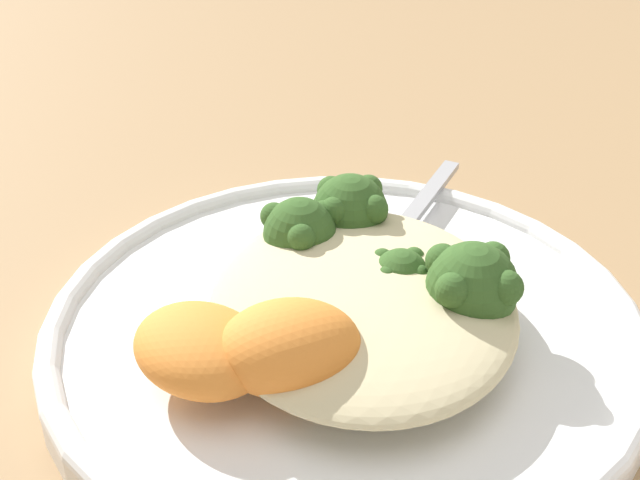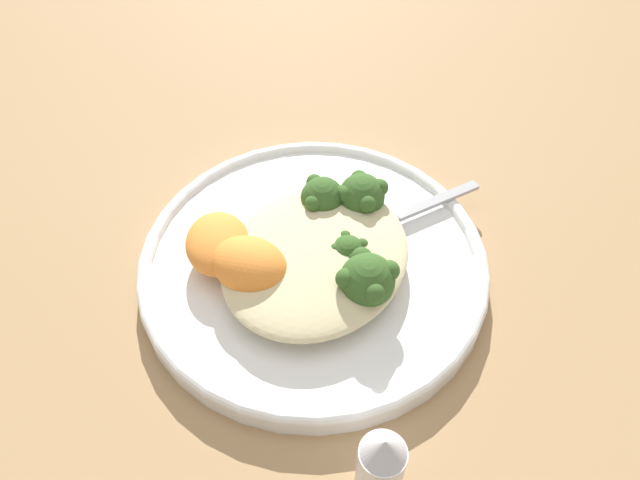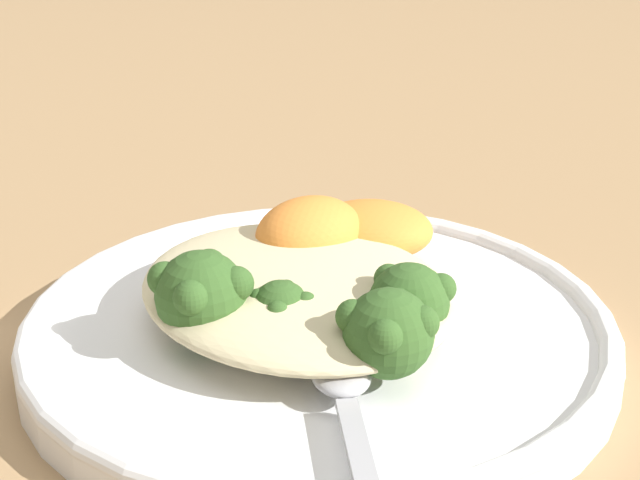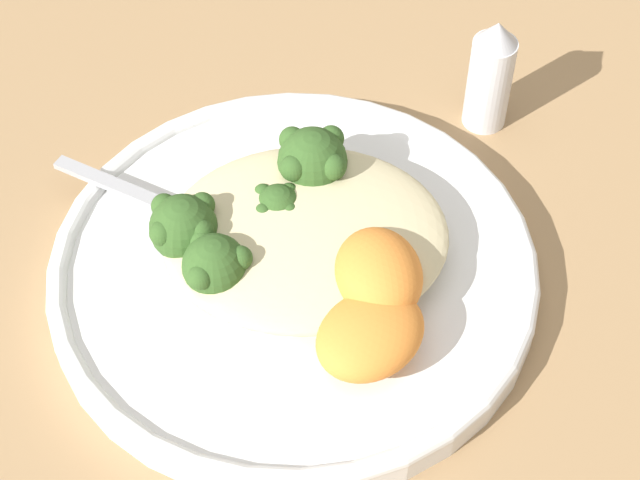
{
  "view_description": "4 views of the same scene",
  "coord_description": "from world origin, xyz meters",
  "px_view_note": "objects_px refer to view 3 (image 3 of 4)",
  "views": [
    {
      "loc": [
        -0.34,
        0.04,
        0.27
      ],
      "look_at": [
        0.01,
        0.01,
        0.05
      ],
      "focal_mm": 50.0,
      "sensor_mm": 36.0,
      "label": 1
    },
    {
      "loc": [
        -0.27,
        -0.17,
        0.42
      ],
      "look_at": [
        0.0,
        -0.0,
        0.03
      ],
      "focal_mm": 35.0,
      "sensor_mm": 36.0,
      "label": 2
    },
    {
      "loc": [
        0.36,
        -0.27,
        0.26
      ],
      "look_at": [
        -0.01,
        0.0,
        0.06
      ],
      "focal_mm": 60.0,
      "sensor_mm": 36.0,
      "label": 3
    },
    {
      "loc": [
        -0.01,
        0.38,
        0.51
      ],
      "look_at": [
        -0.02,
        0.0,
        0.04
      ],
      "focal_mm": 60.0,
      "sensor_mm": 36.0,
      "label": 4
    }
  ],
  "objects_px": {
    "quinoa_mound": "(297,291)",
    "spoon": "(346,396)",
    "broccoli_stalk_0": "(224,293)",
    "sweet_potato_chunk_0": "(373,229)",
    "broccoli_stalk_1": "(299,299)",
    "broccoli_stalk_3": "(393,299)",
    "sweet_potato_chunk_1": "(309,234)",
    "plate": "(325,332)",
    "broccoli_stalk_2": "(382,329)"
  },
  "relations": [
    {
      "from": "broccoli_stalk_2",
      "to": "sweet_potato_chunk_0",
      "type": "height_order",
      "value": "broccoli_stalk_2"
    },
    {
      "from": "broccoli_stalk_1",
      "to": "sweet_potato_chunk_0",
      "type": "relative_size",
      "value": 1.2
    },
    {
      "from": "broccoli_stalk_1",
      "to": "sweet_potato_chunk_1",
      "type": "height_order",
      "value": "sweet_potato_chunk_1"
    },
    {
      "from": "broccoli_stalk_1",
      "to": "broccoli_stalk_2",
      "type": "bearing_deg",
      "value": 68.57
    },
    {
      "from": "quinoa_mound",
      "to": "broccoli_stalk_0",
      "type": "relative_size",
      "value": 1.44
    },
    {
      "from": "broccoli_stalk_3",
      "to": "sweet_potato_chunk_0",
      "type": "bearing_deg",
      "value": 141.97
    },
    {
      "from": "broccoli_stalk_3",
      "to": "quinoa_mound",
      "type": "bearing_deg",
      "value": -154.11
    },
    {
      "from": "quinoa_mound",
      "to": "broccoli_stalk_2",
      "type": "xyz_separation_m",
      "value": [
        0.06,
        0.0,
        0.01
      ]
    },
    {
      "from": "quinoa_mound",
      "to": "sweet_potato_chunk_1",
      "type": "distance_m",
      "value": 0.05
    },
    {
      "from": "broccoli_stalk_0",
      "to": "sweet_potato_chunk_1",
      "type": "xyz_separation_m",
      "value": [
        -0.03,
        0.07,
        -0.0
      ]
    },
    {
      "from": "broccoli_stalk_0",
      "to": "broccoli_stalk_1",
      "type": "bearing_deg",
      "value": 156.59
    },
    {
      "from": "broccoli_stalk_0",
      "to": "sweet_potato_chunk_0",
      "type": "bearing_deg",
      "value": -165.37
    },
    {
      "from": "plate",
      "to": "spoon",
      "type": "height_order",
      "value": "spoon"
    },
    {
      "from": "broccoli_stalk_0",
      "to": "broccoli_stalk_3",
      "type": "distance_m",
      "value": 0.08
    },
    {
      "from": "broccoli_stalk_0",
      "to": "broccoli_stalk_1",
      "type": "xyz_separation_m",
      "value": [
        0.01,
        0.03,
        -0.01
      ]
    },
    {
      "from": "broccoli_stalk_1",
      "to": "quinoa_mound",
      "type": "bearing_deg",
      "value": -147.09
    },
    {
      "from": "sweet_potato_chunk_0",
      "to": "broccoli_stalk_3",
      "type": "bearing_deg",
      "value": -32.93
    },
    {
      "from": "quinoa_mound",
      "to": "broccoli_stalk_0",
      "type": "xyz_separation_m",
      "value": [
        -0.01,
        -0.04,
        0.01
      ]
    },
    {
      "from": "broccoli_stalk_2",
      "to": "spoon",
      "type": "bearing_deg",
      "value": -47.73
    },
    {
      "from": "broccoli_stalk_0",
      "to": "spoon",
      "type": "distance_m",
      "value": 0.08
    },
    {
      "from": "broccoli_stalk_2",
      "to": "broccoli_stalk_3",
      "type": "relative_size",
      "value": 1.12
    },
    {
      "from": "broccoli_stalk_2",
      "to": "sweet_potato_chunk_1",
      "type": "distance_m",
      "value": 0.11
    },
    {
      "from": "broccoli_stalk_3",
      "to": "sweet_potato_chunk_0",
      "type": "xyz_separation_m",
      "value": [
        -0.07,
        0.05,
        -0.0
      ]
    },
    {
      "from": "plate",
      "to": "broccoli_stalk_2",
      "type": "xyz_separation_m",
      "value": [
        0.06,
        -0.01,
        0.03
      ]
    },
    {
      "from": "sweet_potato_chunk_1",
      "to": "broccoli_stalk_1",
      "type": "bearing_deg",
      "value": -40.43
    },
    {
      "from": "plate",
      "to": "broccoli_stalk_1",
      "type": "relative_size",
      "value": 3.7
    },
    {
      "from": "quinoa_mound",
      "to": "spoon",
      "type": "xyz_separation_m",
      "value": [
        0.08,
        -0.03,
        -0.01
      ]
    },
    {
      "from": "plate",
      "to": "quinoa_mound",
      "type": "distance_m",
      "value": 0.03
    },
    {
      "from": "plate",
      "to": "sweet_potato_chunk_1",
      "type": "xyz_separation_m",
      "value": [
        -0.05,
        0.02,
        0.03
      ]
    },
    {
      "from": "quinoa_mound",
      "to": "broccoli_stalk_3",
      "type": "height_order",
      "value": "broccoli_stalk_3"
    },
    {
      "from": "broccoli_stalk_1",
      "to": "broccoli_stalk_3",
      "type": "bearing_deg",
      "value": 105.69
    },
    {
      "from": "quinoa_mound",
      "to": "broccoli_stalk_0",
      "type": "distance_m",
      "value": 0.04
    },
    {
      "from": "sweet_potato_chunk_0",
      "to": "spoon",
      "type": "relative_size",
      "value": 0.58
    },
    {
      "from": "quinoa_mound",
      "to": "sweet_potato_chunk_1",
      "type": "height_order",
      "value": "sweet_potato_chunk_1"
    },
    {
      "from": "quinoa_mound",
      "to": "broccoli_stalk_1",
      "type": "relative_size",
      "value": 2.13
    },
    {
      "from": "spoon",
      "to": "plate",
      "type": "bearing_deg",
      "value": 179.26
    },
    {
      "from": "broccoli_stalk_0",
      "to": "sweet_potato_chunk_1",
      "type": "relative_size",
      "value": 1.88
    },
    {
      "from": "plate",
      "to": "sweet_potato_chunk_0",
      "type": "distance_m",
      "value": 0.08
    },
    {
      "from": "plate",
      "to": "sweet_potato_chunk_0",
      "type": "bearing_deg",
      "value": 123.0
    },
    {
      "from": "quinoa_mound",
      "to": "broccoli_stalk_0",
      "type": "bearing_deg",
      "value": -98.23
    },
    {
      "from": "broccoli_stalk_0",
      "to": "spoon",
      "type": "bearing_deg",
      "value": 95.38
    },
    {
      "from": "spoon",
      "to": "broccoli_stalk_0",
      "type": "bearing_deg",
      "value": -145.55
    },
    {
      "from": "broccoli_stalk_0",
      "to": "broccoli_stalk_2",
      "type": "distance_m",
      "value": 0.08
    },
    {
      "from": "quinoa_mound",
      "to": "broccoli_stalk_1",
      "type": "xyz_separation_m",
      "value": [
        0.01,
        -0.01,
        0.0
      ]
    },
    {
      "from": "broccoli_stalk_0",
      "to": "broccoli_stalk_1",
      "type": "distance_m",
      "value": 0.04
    },
    {
      "from": "broccoli_stalk_3",
      "to": "broccoli_stalk_0",
      "type": "bearing_deg",
      "value": -132.13
    },
    {
      "from": "plate",
      "to": "quinoa_mound",
      "type": "xyz_separation_m",
      "value": [
        -0.01,
        -0.01,
        0.02
      ]
    },
    {
      "from": "plate",
      "to": "broccoli_stalk_2",
      "type": "height_order",
      "value": "broccoli_stalk_2"
    },
    {
      "from": "broccoli_stalk_1",
      "to": "spoon",
      "type": "height_order",
      "value": "broccoli_stalk_1"
    },
    {
      "from": "broccoli_stalk_3",
      "to": "sweet_potato_chunk_1",
      "type": "distance_m",
      "value": 0.08
    }
  ]
}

